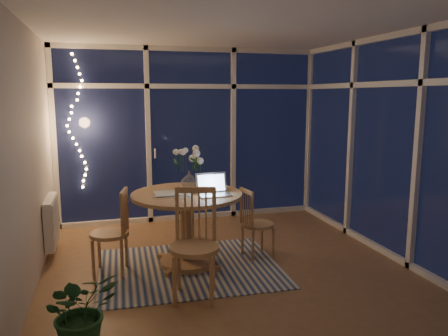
{
  "coord_description": "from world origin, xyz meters",
  "views": [
    {
      "loc": [
        -1.28,
        -4.54,
        1.9
      ],
      "look_at": [
        0.04,
        0.25,
        1.07
      ],
      "focal_mm": 35.0,
      "sensor_mm": 36.0,
      "label": 1
    }
  ],
  "objects_px": {
    "chair_front": "(194,245)",
    "laptop": "(214,184)",
    "chair_left": "(109,232)",
    "chair_right": "(258,223)",
    "potted_plant": "(82,318)",
    "dining_table": "(187,229)",
    "flower_vase": "(189,179)"
  },
  "relations": [
    {
      "from": "chair_front",
      "to": "laptop",
      "type": "xyz_separation_m",
      "value": [
        0.36,
        0.64,
        0.43
      ]
    },
    {
      "from": "chair_front",
      "to": "potted_plant",
      "type": "xyz_separation_m",
      "value": [
        -0.96,
        -0.84,
        -0.15
      ]
    },
    {
      "from": "chair_front",
      "to": "flower_vase",
      "type": "xyz_separation_m",
      "value": [
        0.17,
        1.07,
        0.41
      ]
    },
    {
      "from": "chair_front",
      "to": "potted_plant",
      "type": "relative_size",
      "value": 1.39
    },
    {
      "from": "chair_right",
      "to": "potted_plant",
      "type": "distance_m",
      "value": 2.55
    },
    {
      "from": "flower_vase",
      "to": "dining_table",
      "type": "bearing_deg",
      "value": -108.11
    },
    {
      "from": "chair_left",
      "to": "laptop",
      "type": "xyz_separation_m",
      "value": [
        1.11,
        -0.19,
        0.49
      ]
    },
    {
      "from": "chair_front",
      "to": "laptop",
      "type": "height_order",
      "value": "laptop"
    },
    {
      "from": "dining_table",
      "to": "laptop",
      "type": "height_order",
      "value": "laptop"
    },
    {
      "from": "chair_left",
      "to": "dining_table",
      "type": "bearing_deg",
      "value": 102.45
    },
    {
      "from": "laptop",
      "to": "flower_vase",
      "type": "bearing_deg",
      "value": 111.03
    },
    {
      "from": "dining_table",
      "to": "chair_front",
      "type": "height_order",
      "value": "chair_front"
    },
    {
      "from": "chair_left",
      "to": "chair_front",
      "type": "height_order",
      "value": "chair_front"
    },
    {
      "from": "dining_table",
      "to": "flower_vase",
      "type": "bearing_deg",
      "value": 71.89
    },
    {
      "from": "laptop",
      "to": "flower_vase",
      "type": "height_order",
      "value": "laptop"
    },
    {
      "from": "flower_vase",
      "to": "potted_plant",
      "type": "bearing_deg",
      "value": -120.67
    },
    {
      "from": "laptop",
      "to": "flower_vase",
      "type": "distance_m",
      "value": 0.47
    },
    {
      "from": "dining_table",
      "to": "flower_vase",
      "type": "height_order",
      "value": "flower_vase"
    },
    {
      "from": "chair_front",
      "to": "dining_table",
      "type": "bearing_deg",
      "value": 100.17
    },
    {
      "from": "dining_table",
      "to": "chair_right",
      "type": "bearing_deg",
      "value": 1.25
    },
    {
      "from": "chair_left",
      "to": "chair_right",
      "type": "distance_m",
      "value": 1.69
    },
    {
      "from": "chair_left",
      "to": "chair_front",
      "type": "distance_m",
      "value": 1.12
    },
    {
      "from": "dining_table",
      "to": "chair_front",
      "type": "distance_m",
      "value": 0.85
    },
    {
      "from": "dining_table",
      "to": "chair_left",
      "type": "xyz_separation_m",
      "value": [
        -0.84,
        -0.01,
        0.05
      ]
    },
    {
      "from": "potted_plant",
      "to": "chair_left",
      "type": "bearing_deg",
      "value": 82.71
    },
    {
      "from": "chair_right",
      "to": "laptop",
      "type": "bearing_deg",
      "value": 101.6
    },
    {
      "from": "flower_vase",
      "to": "chair_front",
      "type": "bearing_deg",
      "value": -98.87
    },
    {
      "from": "chair_front",
      "to": "potted_plant",
      "type": "distance_m",
      "value": 1.29
    },
    {
      "from": "chair_right",
      "to": "potted_plant",
      "type": "xyz_separation_m",
      "value": [
        -1.9,
        -1.7,
        -0.04
      ]
    },
    {
      "from": "potted_plant",
      "to": "flower_vase",
      "type": "bearing_deg",
      "value": 59.33
    },
    {
      "from": "flower_vase",
      "to": "potted_plant",
      "type": "height_order",
      "value": "flower_vase"
    },
    {
      "from": "laptop",
      "to": "potted_plant",
      "type": "bearing_deg",
      "value": -134.56
    }
  ]
}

